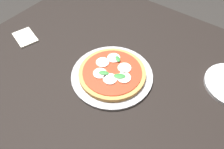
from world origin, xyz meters
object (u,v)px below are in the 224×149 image
Objects in this scene: dining_table at (117,87)px; pizza at (112,73)px; serving_tray at (112,75)px; napkin at (25,37)px.

pizza is at bearing 32.98° from dining_table.
napkin is at bearing 7.15° from serving_tray.
dining_table is 0.10m from pizza.
dining_table is 11.05× the size of napkin.
napkin reaches higher than dining_table.
dining_table is at bearing -148.79° from serving_tray.
pizza reaches higher than serving_tray.
napkin is (0.50, 0.06, -0.02)m from pizza.
dining_table is at bearing -147.02° from pizza.
napkin is (0.50, 0.06, -0.00)m from serving_tray.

